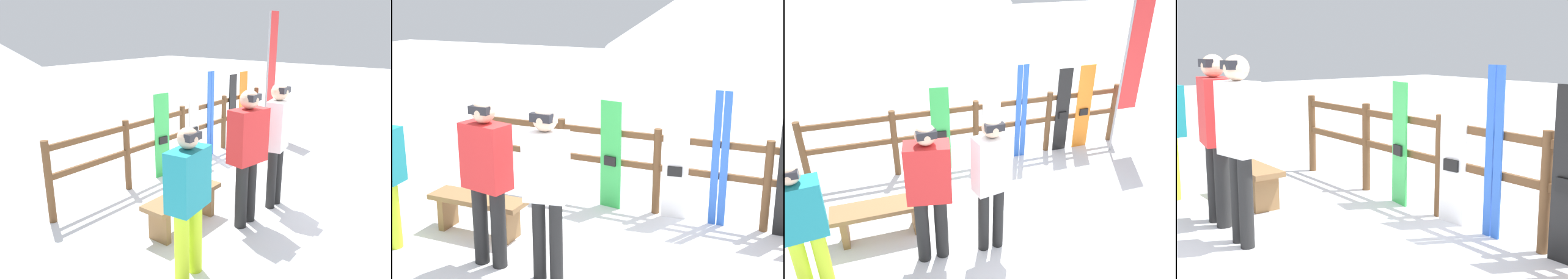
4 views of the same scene
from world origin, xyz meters
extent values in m
plane|color=white|center=(0.00, 0.00, 0.00)|extent=(40.00, 40.00, 0.00)
cylinder|color=brown|center=(-2.65, 1.95, 0.55)|extent=(0.10, 0.10, 1.10)
cylinder|color=brown|center=(-1.32, 1.95, 0.55)|extent=(0.10, 0.10, 1.10)
cylinder|color=brown|center=(0.00, 1.95, 0.55)|extent=(0.10, 0.10, 1.10)
cylinder|color=brown|center=(1.32, 1.95, 0.55)|extent=(0.10, 0.10, 1.10)
cylinder|color=brown|center=(2.65, 1.95, 0.55)|extent=(0.10, 0.10, 1.10)
cube|color=brown|center=(0.00, 1.95, 0.61)|extent=(5.29, 0.05, 0.08)
cube|color=brown|center=(0.00, 1.95, 0.99)|extent=(5.29, 0.05, 0.08)
cube|color=brown|center=(-1.70, 0.53, 0.42)|extent=(1.16, 0.36, 0.06)
cube|color=brown|center=(-2.14, 0.53, 0.20)|extent=(0.08, 0.29, 0.39)
cube|color=brown|center=(-1.26, 0.53, 0.20)|extent=(0.08, 0.29, 0.39)
cylinder|color=#B7D826|center=(-2.54, -0.14, 0.38)|extent=(0.15, 0.15, 0.76)
cylinder|color=#B7D826|center=(-2.33, -0.14, 0.38)|extent=(0.15, 0.15, 0.76)
cube|color=teal|center=(-2.43, -0.14, 1.06)|extent=(0.49, 0.31, 0.60)
sphere|color=#D8B293|center=(-2.43, -0.14, 1.46)|extent=(0.21, 0.21, 0.21)
cube|color=black|center=(-2.43, -0.20, 1.49)|extent=(0.18, 0.07, 0.07)
cylinder|color=black|center=(-1.26, -0.04, 0.42)|extent=(0.15, 0.15, 0.84)
cylinder|color=black|center=(-1.04, -0.04, 0.42)|extent=(0.15, 0.15, 0.84)
cube|color=red|center=(-1.15, -0.04, 1.17)|extent=(0.52, 0.35, 0.66)
sphere|color=#D8B293|center=(-1.15, -0.04, 1.62)|extent=(0.23, 0.23, 0.23)
cube|color=black|center=(-1.15, -0.11, 1.65)|extent=(0.20, 0.08, 0.08)
cylinder|color=black|center=(-0.55, -0.09, 0.42)|extent=(0.13, 0.13, 0.84)
cylinder|color=black|center=(-0.36, -0.09, 0.42)|extent=(0.13, 0.13, 0.84)
cube|color=white|center=(-0.46, -0.09, 1.18)|extent=(0.44, 0.29, 0.67)
sphere|color=#D8B293|center=(-0.46, -0.09, 1.62)|extent=(0.23, 0.23, 0.23)
cube|color=black|center=(-0.46, -0.16, 1.65)|extent=(0.21, 0.08, 0.08)
cube|color=green|center=(-0.60, 1.89, 0.71)|extent=(0.30, 0.07, 1.41)
cube|color=black|center=(-0.60, 1.86, 0.64)|extent=(0.17, 0.05, 0.12)
cube|color=white|center=(0.25, 1.89, 0.68)|extent=(0.32, 0.06, 1.36)
cube|color=black|center=(0.25, 1.86, 0.61)|extent=(0.18, 0.05, 0.12)
cube|color=blue|center=(0.72, 1.89, 0.82)|extent=(0.09, 0.02, 1.64)
cube|color=blue|center=(0.83, 1.89, 0.82)|extent=(0.09, 0.02, 1.64)
cube|color=black|center=(1.55, 1.89, 0.75)|extent=(0.25, 0.03, 1.51)
cube|color=black|center=(1.55, 1.86, 0.68)|extent=(0.14, 0.03, 0.12)
cube|color=orange|center=(1.97, 1.89, 0.77)|extent=(0.29, 0.03, 1.53)
cube|color=black|center=(1.97, 1.86, 0.69)|extent=(0.16, 0.03, 0.12)
cylinder|color=#99999E|center=(2.42, 1.57, 1.37)|extent=(0.04, 0.04, 2.75)
cube|color=red|center=(2.62, 1.57, 1.77)|extent=(0.36, 0.01, 1.96)
camera|label=1|loc=(-5.03, -2.24, 2.44)|focal=35.00mm
camera|label=2|loc=(1.84, -4.28, 2.75)|focal=50.00mm
camera|label=3|loc=(-1.69, -3.46, 3.31)|focal=35.00mm
camera|label=4|loc=(4.09, -2.01, 1.83)|focal=50.00mm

